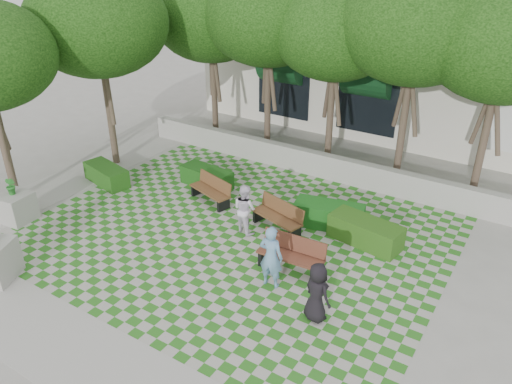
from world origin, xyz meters
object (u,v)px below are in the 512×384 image
Objects in this scene: bench_east at (292,255)px; bench_west at (211,190)px; hedge_midleft at (207,177)px; person_blue at (271,257)px; hedge_east at (365,232)px; person_white at (245,209)px; hedge_west at (107,175)px; hedge_midright at (329,215)px; bench_mid at (278,217)px; planter_back at (16,206)px; person_dark at (317,292)px.

bench_east is 1.05× the size of bench_west.
bench_west is 0.91× the size of hedge_midleft.
person_blue is (4.00, -2.82, 0.45)m from bench_west.
bench_west reaches higher than hedge_east.
person_white reaches higher than bench_west.
person_white is at bearing -0.85° from hedge_west.
person_white is at bearing -140.14° from hedge_midright.
person_blue is at bearing -47.93° from bench_mid.
person_dark is at bearing 5.28° from planter_back.
hedge_midright is at bearing 11.08° from hedge_west.
person_dark is (1.54, -4.01, 0.39)m from hedge_midright.
person_white reaches higher than planter_back.
planter_back reaches higher than hedge_west.
person_blue is at bearing -100.81° from bench_east.
hedge_west is (-8.04, -1.57, -0.03)m from hedge_midright.
planter_back reaches higher than hedge_east.
planter_back is (-9.71, -4.60, 0.14)m from hedge_east.
person_dark is at bearing -14.53° from bench_west.
hedge_midleft is at bearing -19.06° from person_white.
person_white is (-3.31, -1.33, 0.40)m from hedge_east.
hedge_midright is at bearing 30.43° from planter_back.
planter_back is at bearing -124.66° from hedge_midleft.
person_white reaches higher than hedge_west.
person_white is at bearing -124.58° from bench_mid.
bench_west is at bearing -9.19° from person_dark.
bench_west is 6.47m from person_dark.
person_blue is at bearing -112.53° from hedge_east.
bench_west is 2.26m from person_white.
hedge_midright is 1.10× the size of hedge_midleft.
person_dark reaches higher than hedge_west.
hedge_west is at bearing -151.02° from hedge_midleft.
bench_west is 4.05m from hedge_midright.
hedge_east is at bearing 31.14° from bench_mid.
person_blue reaches higher than bench_east.
hedge_midleft is 6.12m from person_blue.
planter_back is (-4.40, -4.25, 0.09)m from bench_west.
planter_back is at bearing -135.48° from bench_mid.
hedge_midright is (3.99, 0.68, -0.05)m from bench_west.
bench_east is 1.18× the size of person_white.
bench_east is 1.06× the size of person_blue.
hedge_east is (1.19, 2.27, -0.09)m from bench_east.
bench_east is 2.61m from hedge_midright.
bench_west is at bearing -170.40° from hedge_midright.
planter_back is at bearing -167.87° from bench_east.
bench_west is 4.91m from person_blue.
bench_west is 6.12m from planter_back.
person_dark is (1.42, -1.41, 0.30)m from bench_east.
person_blue is (-0.12, -0.89, 0.41)m from bench_east.
bench_east reaches higher than hedge_midleft.
person_blue reaches higher than planter_back.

